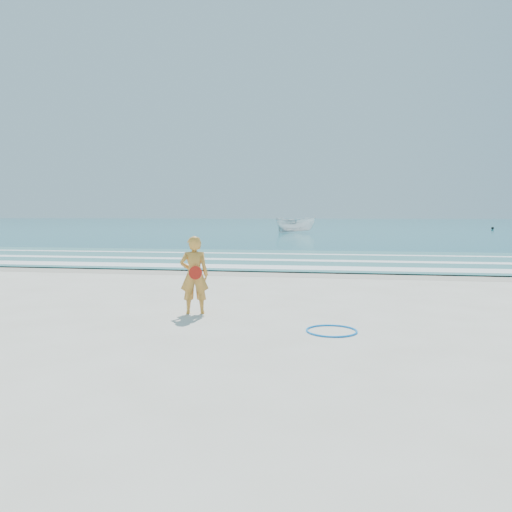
# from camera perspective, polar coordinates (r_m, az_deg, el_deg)

# --- Properties ---
(ground) EXTENTS (400.00, 400.00, 0.00)m
(ground) POSITION_cam_1_polar(r_m,az_deg,el_deg) (8.67, -9.50, -8.75)
(ground) COLOR silver
(ground) RESTS_ON ground
(wet_sand) EXTENTS (400.00, 2.40, 0.00)m
(wet_sand) POSITION_cam_1_polar(r_m,az_deg,el_deg) (17.31, 0.20, -1.88)
(wet_sand) COLOR #B2A893
(wet_sand) RESTS_ON ground
(ocean) EXTENTS (400.00, 190.00, 0.04)m
(ocean) POSITION_cam_1_polar(r_m,az_deg,el_deg) (113.02, 8.04, 3.78)
(ocean) COLOR #19727F
(ocean) RESTS_ON ground
(shallow) EXTENTS (400.00, 10.00, 0.01)m
(shallow) POSITION_cam_1_polar(r_m,az_deg,el_deg) (22.23, 2.26, -0.28)
(shallow) COLOR #59B7AD
(shallow) RESTS_ON ocean
(foam_near) EXTENTS (400.00, 1.40, 0.01)m
(foam_near) POSITION_cam_1_polar(r_m,az_deg,el_deg) (18.58, 0.84, -1.26)
(foam_near) COLOR white
(foam_near) RESTS_ON shallow
(foam_mid) EXTENTS (400.00, 0.90, 0.01)m
(foam_mid) POSITION_cam_1_polar(r_m,az_deg,el_deg) (21.44, 2.00, -0.45)
(foam_mid) COLOR white
(foam_mid) RESTS_ON shallow
(foam_far) EXTENTS (400.00, 0.60, 0.01)m
(foam_far) POSITION_cam_1_polar(r_m,az_deg,el_deg) (24.70, 2.99, 0.25)
(foam_far) COLOR white
(foam_far) RESTS_ON shallow
(hoop) EXTENTS (0.99, 0.99, 0.03)m
(hoop) POSITION_cam_1_polar(r_m,az_deg,el_deg) (8.79, 8.63, -8.44)
(hoop) COLOR #0D87F1
(hoop) RESTS_ON ground
(boat) EXTENTS (4.76, 2.78, 1.73)m
(boat) POSITION_cam_1_polar(r_m,az_deg,el_deg) (53.17, 4.56, 3.62)
(boat) COLOR silver
(boat) RESTS_ON ocean
(buoy) EXTENTS (0.36, 0.36, 0.36)m
(buoy) POSITION_cam_1_polar(r_m,az_deg,el_deg) (70.15, 25.42, 2.89)
(buoy) COLOR black
(buoy) RESTS_ON ocean
(woman) EXTENTS (0.65, 0.50, 1.58)m
(woman) POSITION_cam_1_polar(r_m,az_deg,el_deg) (10.18, -7.07, -2.16)
(woman) COLOR orange
(woman) RESTS_ON ground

